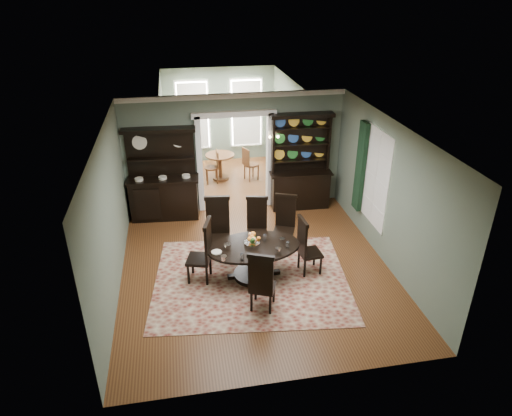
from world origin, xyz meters
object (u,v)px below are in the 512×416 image
at_px(welsh_dresser, 300,174).
at_px(parlor_table, 220,163).
at_px(dining_table, 254,255).
at_px(sideboard, 164,187).

height_order(welsh_dresser, parlor_table, welsh_dresser).
xyz_separation_m(dining_table, sideboard, (-1.74, 2.99, 0.29)).
bearing_deg(sideboard, welsh_dresser, 4.36).
xyz_separation_m(sideboard, parlor_table, (1.63, 2.13, -0.29)).
distance_m(welsh_dresser, parlor_table, 2.85).
bearing_deg(dining_table, parlor_table, 87.62).
height_order(sideboard, welsh_dresser, welsh_dresser).
bearing_deg(dining_table, sideboard, 116.54).
bearing_deg(sideboard, dining_table, -55.38).
relative_size(dining_table, sideboard, 0.84).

